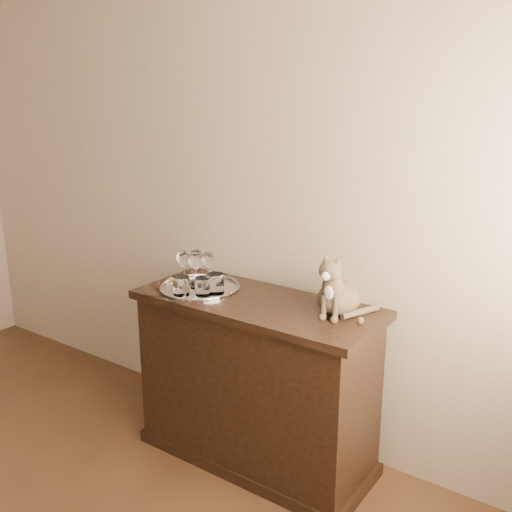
{
  "coord_description": "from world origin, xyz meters",
  "views": [
    {
      "loc": [
        2.05,
        -0.14,
        1.77
      ],
      "look_at": [
        0.59,
        1.95,
        1.06
      ],
      "focal_mm": 40.0,
      "sensor_mm": 36.0,
      "label": 1
    }
  ],
  "objects_px": {
    "sideboard": "(256,382)",
    "wine_glass_b": "(208,268)",
    "wine_glass_a": "(196,266)",
    "tumbler_b": "(181,286)",
    "cat": "(340,282)",
    "tray": "(200,288)",
    "tumbler_a": "(203,287)",
    "wine_glass_c": "(184,268)",
    "wine_glass_d": "(196,270)",
    "tumbler_c": "(215,284)"
  },
  "relations": [
    {
      "from": "wine_glass_a",
      "to": "wine_glass_c",
      "type": "relative_size",
      "value": 1.02
    },
    {
      "from": "wine_glass_b",
      "to": "wine_glass_c",
      "type": "relative_size",
      "value": 0.95
    },
    {
      "from": "wine_glass_a",
      "to": "tumbler_a",
      "type": "height_order",
      "value": "wine_glass_a"
    },
    {
      "from": "wine_glass_d",
      "to": "tumbler_a",
      "type": "xyz_separation_m",
      "value": [
        0.1,
        -0.07,
        -0.05
      ]
    },
    {
      "from": "wine_glass_a",
      "to": "wine_glass_b",
      "type": "relative_size",
      "value": 1.07
    },
    {
      "from": "tumbler_a",
      "to": "tumbler_b",
      "type": "xyz_separation_m",
      "value": [
        -0.09,
        -0.05,
        0.0
      ]
    },
    {
      "from": "wine_glass_b",
      "to": "cat",
      "type": "height_order",
      "value": "cat"
    },
    {
      "from": "cat",
      "to": "tray",
      "type": "bearing_deg",
      "value": -174.48
    },
    {
      "from": "wine_glass_a",
      "to": "wine_glass_c",
      "type": "distance_m",
      "value": 0.06
    },
    {
      "from": "tumbler_b",
      "to": "tray",
      "type": "bearing_deg",
      "value": 88.0
    },
    {
      "from": "tumbler_c",
      "to": "wine_glass_d",
      "type": "bearing_deg",
      "value": 174.05
    },
    {
      "from": "tumbler_b",
      "to": "wine_glass_b",
      "type": "bearing_deg",
      "value": 89.32
    },
    {
      "from": "sideboard",
      "to": "tumbler_b",
      "type": "relative_size",
      "value": 13.28
    },
    {
      "from": "wine_glass_a",
      "to": "tray",
      "type": "bearing_deg",
      "value": -35.52
    },
    {
      "from": "wine_glass_a",
      "to": "wine_glass_c",
      "type": "height_order",
      "value": "wine_glass_a"
    },
    {
      "from": "tumbler_b",
      "to": "cat",
      "type": "xyz_separation_m",
      "value": [
        0.72,
        0.23,
        0.09
      ]
    },
    {
      "from": "sideboard",
      "to": "wine_glass_d",
      "type": "relative_size",
      "value": 6.72
    },
    {
      "from": "tray",
      "to": "wine_glass_b",
      "type": "height_order",
      "value": "wine_glass_b"
    },
    {
      "from": "tumbler_b",
      "to": "tumbler_c",
      "type": "bearing_deg",
      "value": 43.12
    },
    {
      "from": "wine_glass_a",
      "to": "cat",
      "type": "xyz_separation_m",
      "value": [
        0.78,
        0.06,
        0.04
      ]
    },
    {
      "from": "wine_glass_b",
      "to": "tumbler_a",
      "type": "height_order",
      "value": "wine_glass_b"
    },
    {
      "from": "tray",
      "to": "wine_glass_a",
      "type": "relative_size",
      "value": 2.17
    },
    {
      "from": "tumbler_a",
      "to": "sideboard",
      "type": "bearing_deg",
      "value": 23.77
    },
    {
      "from": "wine_glass_b",
      "to": "cat",
      "type": "xyz_separation_m",
      "value": [
        0.72,
        0.03,
        0.05
      ]
    },
    {
      "from": "tumbler_a",
      "to": "tumbler_c",
      "type": "bearing_deg",
      "value": 61.99
    },
    {
      "from": "wine_glass_d",
      "to": "tumbler_a",
      "type": "distance_m",
      "value": 0.14
    },
    {
      "from": "tumbler_a",
      "to": "tumbler_b",
      "type": "relative_size",
      "value": 0.94
    },
    {
      "from": "sideboard",
      "to": "tray",
      "type": "xyz_separation_m",
      "value": [
        -0.32,
        -0.03,
        0.43
      ]
    },
    {
      "from": "wine_glass_c",
      "to": "tray",
      "type": "bearing_deg",
      "value": 6.1
    },
    {
      "from": "tumbler_c",
      "to": "cat",
      "type": "height_order",
      "value": "cat"
    },
    {
      "from": "wine_glass_d",
      "to": "tumbler_b",
      "type": "distance_m",
      "value": 0.13
    },
    {
      "from": "tray",
      "to": "cat",
      "type": "distance_m",
      "value": 0.74
    },
    {
      "from": "wine_glass_c",
      "to": "tumbler_b",
      "type": "distance_m",
      "value": 0.16
    },
    {
      "from": "sideboard",
      "to": "tumbler_b",
      "type": "height_order",
      "value": "tumbler_b"
    },
    {
      "from": "wine_glass_a",
      "to": "wine_glass_d",
      "type": "bearing_deg",
      "value": -49.3
    },
    {
      "from": "tumbler_b",
      "to": "wine_glass_a",
      "type": "bearing_deg",
      "value": 109.31
    },
    {
      "from": "tumbler_c",
      "to": "cat",
      "type": "bearing_deg",
      "value": 11.59
    },
    {
      "from": "sideboard",
      "to": "wine_glass_a",
      "type": "distance_m",
      "value": 0.65
    },
    {
      "from": "sideboard",
      "to": "tumbler_b",
      "type": "xyz_separation_m",
      "value": [
        -0.33,
        -0.16,
        0.48
      ]
    },
    {
      "from": "tumbler_a",
      "to": "tumbler_b",
      "type": "distance_m",
      "value": 0.1
    },
    {
      "from": "sideboard",
      "to": "wine_glass_b",
      "type": "xyz_separation_m",
      "value": [
        -0.32,
        0.04,
        0.52
      ]
    },
    {
      "from": "tumbler_c",
      "to": "tumbler_b",
      "type": "bearing_deg",
      "value": -136.88
    },
    {
      "from": "wine_glass_a",
      "to": "tumbler_a",
      "type": "relative_size",
      "value": 2.17
    },
    {
      "from": "tumbler_a",
      "to": "cat",
      "type": "xyz_separation_m",
      "value": [
        0.63,
        0.18,
        0.09
      ]
    },
    {
      "from": "tumbler_a",
      "to": "tumbler_c",
      "type": "relative_size",
      "value": 0.87
    },
    {
      "from": "sideboard",
      "to": "cat",
      "type": "xyz_separation_m",
      "value": [
        0.39,
        0.08,
        0.57
      ]
    },
    {
      "from": "wine_glass_d",
      "to": "tumbler_c",
      "type": "height_order",
      "value": "wine_glass_d"
    },
    {
      "from": "wine_glass_a",
      "to": "tumbler_b",
      "type": "xyz_separation_m",
      "value": [
        0.06,
        -0.18,
        -0.05
      ]
    },
    {
      "from": "sideboard",
      "to": "cat",
      "type": "distance_m",
      "value": 0.7
    },
    {
      "from": "wine_glass_c",
      "to": "cat",
      "type": "relative_size",
      "value": 0.63
    }
  ]
}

